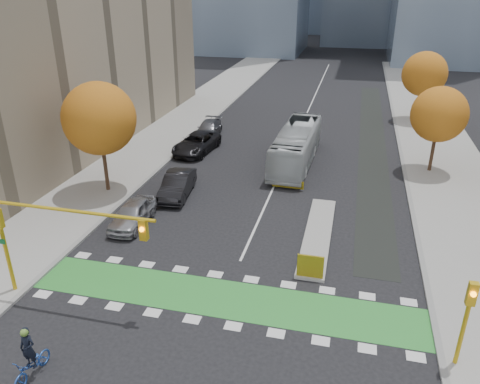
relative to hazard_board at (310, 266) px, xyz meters
The scene contains 22 objects.
ground 5.85m from the hazard_board, 133.60° to the right, with size 300.00×300.00×0.00m, color black.
sidewalk_west 23.59m from the hazard_board, 137.92° to the left, with size 7.00×120.00×0.15m, color gray.
sidewalk_east 18.45m from the hazard_board, 58.98° to the left, with size 7.00×120.00×0.15m, color gray.
curb_west 21.12m from the hazard_board, 131.54° to the left, with size 0.30×120.00×0.16m, color gray.
curb_east 16.92m from the hazard_board, 69.21° to the left, with size 0.30×120.00×0.16m, color gray.
bike_crossing 4.89m from the hazard_board, 145.98° to the right, with size 20.00×3.00×0.01m, color #2D8A32.
centre_line 36.03m from the hazard_board, 96.38° to the left, with size 0.15×70.00×0.01m, color silver.
bike_lane_paint 26.05m from the hazard_board, 82.27° to the left, with size 2.50×50.00×0.01m, color black.
median_island 4.85m from the hazard_board, 90.00° to the left, with size 1.60×10.00×0.16m, color gray.
hazard_board is the anchor object (origin of this frame).
building_west 35.18m from the hazard_board, 147.56° to the left, with size 16.00×44.00×25.00m, color gray.
tree_west 18.44m from the hazard_board, 154.01° to the left, with size 5.20×5.20×8.22m.
tree_east_near 19.93m from the hazard_board, 65.80° to the left, with size 4.40×4.40×7.08m.
tree_east_far 35.13m from the hazard_board, 75.88° to the left, with size 4.80×4.80×7.65m.
traffic_signal_west 13.23m from the hazard_board, 158.45° to the right, with size 8.53×0.56×5.20m.
traffic_signal_east 8.26m from the hazard_board, 35.92° to the right, with size 0.35×0.43×4.10m.
cyclist 13.74m from the hazard_board, 136.85° to the right, with size 0.83×2.09×2.37m.
bus 17.33m from the hazard_board, 100.17° to the left, with size 2.77×11.82×3.29m, color #B4BABC.
parked_car_a 12.26m from the hazard_board, 164.19° to the left, with size 1.88×4.66×1.59m, color #9D9DA2.
parked_car_b 13.51m from the hazard_board, 141.88° to the left, with size 1.80×5.15×1.70m, color black.
parked_car_c 26.14m from the hazard_board, 119.25° to the left, with size 2.08×5.13×1.49m, color #545459.
parked_car_d 21.67m from the hazard_board, 124.76° to the left, with size 2.82×6.12×1.70m, color black.
Camera 1 is at (5.40, -16.87, 14.53)m, focal length 35.00 mm.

